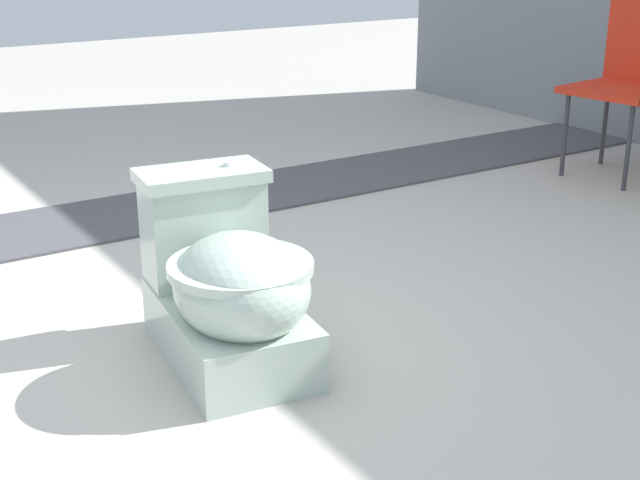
% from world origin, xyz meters
% --- Properties ---
extents(ground_plane, '(14.00, 14.00, 0.00)m').
position_xyz_m(ground_plane, '(0.00, 0.00, 0.00)').
color(ground_plane, '#B7B2A8').
extents(gravel_strip, '(0.56, 8.00, 0.01)m').
position_xyz_m(gravel_strip, '(-1.34, 0.50, 0.01)').
color(gravel_strip, '#4C4C51').
rests_on(gravel_strip, ground).
extents(toilet, '(0.67, 0.45, 0.52)m').
position_xyz_m(toilet, '(0.06, 0.00, 0.22)').
color(toilet, '#B2C6B7').
rests_on(toilet, ground).
extents(folding_chair_left, '(0.50, 0.50, 0.83)m').
position_xyz_m(folding_chair_left, '(-0.66, 2.54, 0.51)').
color(folding_chair_left, red).
rests_on(folding_chair_left, ground).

